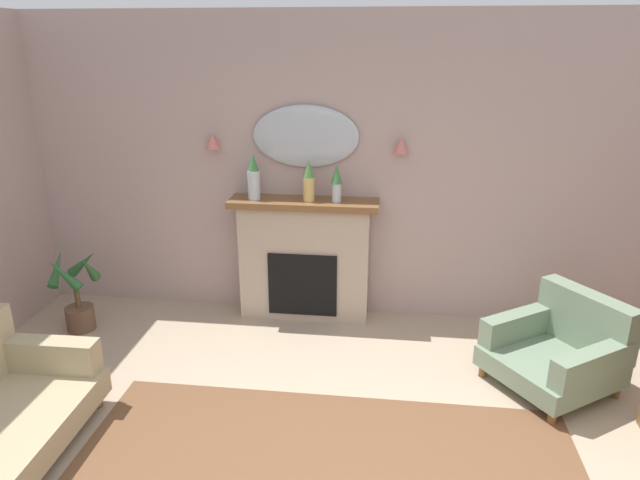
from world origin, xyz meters
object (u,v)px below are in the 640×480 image
(mantel_vase_centre, at_px, (309,181))
(wall_sconce_right, at_px, (401,145))
(fireplace, at_px, (304,261))
(mantel_vase_right, at_px, (337,182))
(wall_sconce_left, at_px, (212,141))
(wall_mirror, at_px, (306,136))
(mantel_vase_left, at_px, (254,178))
(armchair_in_corner, at_px, (561,348))
(potted_plant_small_fern, at_px, (77,295))

(mantel_vase_centre, xyz_separation_m, wall_sconce_right, (0.80, 0.12, 0.31))
(fireplace, bearing_deg, mantel_vase_right, -5.39)
(wall_sconce_left, relative_size, wall_sconce_right, 1.00)
(wall_sconce_left, bearing_deg, mantel_vase_centre, -7.59)
(wall_mirror, bearing_deg, mantel_vase_centre, -73.61)
(mantel_vase_centre, height_order, wall_mirror, wall_mirror)
(fireplace, relative_size, wall_mirror, 1.42)
(mantel_vase_right, bearing_deg, mantel_vase_left, 180.00)
(wall_sconce_right, relative_size, armchair_in_corner, 0.12)
(wall_sconce_right, height_order, potted_plant_small_fern, wall_sconce_right)
(mantel_vase_right, xyz_separation_m, wall_sconce_left, (-1.15, 0.12, 0.32))
(wall_sconce_right, relative_size, potted_plant_small_fern, 0.18)
(mantel_vase_centre, bearing_deg, mantel_vase_right, -0.00)
(armchair_in_corner, distance_m, potted_plant_small_fern, 4.13)
(potted_plant_small_fern, bearing_deg, armchair_in_corner, -5.13)
(armchair_in_corner, relative_size, potted_plant_small_fern, 1.48)
(potted_plant_small_fern, bearing_deg, wall_sconce_left, 28.22)
(mantel_vase_centre, xyz_separation_m, potted_plant_small_fern, (-2.06, -0.50, -1.00))
(potted_plant_small_fern, bearing_deg, fireplace, 14.76)
(armchair_in_corner, bearing_deg, mantel_vase_right, 154.36)
(wall_sconce_left, distance_m, potted_plant_small_fern, 1.86)
(mantel_vase_centre, relative_size, potted_plant_small_fern, 0.49)
(wall_mirror, relative_size, wall_sconce_right, 6.86)
(fireplace, xyz_separation_m, mantel_vase_right, (0.30, -0.03, 0.77))
(mantel_vase_centre, bearing_deg, potted_plant_small_fern, -166.33)
(mantel_vase_centre, height_order, mantel_vase_right, mantel_vase_centre)
(fireplace, bearing_deg, armchair_in_corner, -23.04)
(wall_sconce_right, xyz_separation_m, potted_plant_small_fern, (-2.86, -0.62, -1.32))
(wall_mirror, distance_m, wall_sconce_right, 0.85)
(mantel_vase_right, distance_m, armchair_in_corner, 2.26)
(mantel_vase_right, height_order, wall_sconce_left, wall_sconce_left)
(mantel_vase_centre, relative_size, mantel_vase_right, 1.13)
(fireplace, height_order, mantel_vase_right, mantel_vase_right)
(wall_mirror, distance_m, potted_plant_small_fern, 2.52)
(mantel_vase_left, bearing_deg, armchair_in_corner, -18.75)
(mantel_vase_left, distance_m, wall_mirror, 0.60)
(mantel_vase_right, distance_m, wall_mirror, 0.50)
(wall_sconce_left, xyz_separation_m, potted_plant_small_fern, (-1.16, -0.62, -1.32))
(mantel_vase_right, distance_m, wall_sconce_left, 1.20)
(potted_plant_small_fern, bearing_deg, wall_mirror, 18.47)
(mantel_vase_right, xyz_separation_m, potted_plant_small_fern, (-2.31, -0.50, -1.00))
(fireplace, relative_size, mantel_vase_right, 4.11)
(armchair_in_corner, bearing_deg, fireplace, 156.96)
(fireplace, relative_size, armchair_in_corner, 1.20)
(wall_sconce_left, bearing_deg, wall_sconce_right, 0.00)
(mantel_vase_left, relative_size, mantel_vase_right, 1.27)
(mantel_vase_left, bearing_deg, wall_sconce_left, 163.30)
(armchair_in_corner, bearing_deg, mantel_vase_left, 161.25)
(fireplace, xyz_separation_m, wall_sconce_left, (-0.85, 0.09, 1.09))
(fireplace, bearing_deg, potted_plant_small_fern, -165.24)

